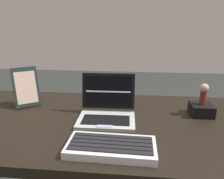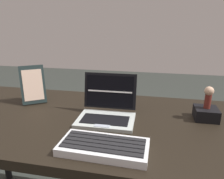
{
  "view_description": "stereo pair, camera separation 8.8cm",
  "coord_description": "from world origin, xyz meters",
  "px_view_note": "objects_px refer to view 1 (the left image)",
  "views": [
    {
      "loc": [
        0.18,
        -0.83,
        1.12
      ],
      "look_at": [
        0.09,
        0.0,
        0.84
      ],
      "focal_mm": 33.6,
      "sensor_mm": 36.0,
      "label": 1
    },
    {
      "loc": [
        0.26,
        -0.82,
        1.12
      ],
      "look_at": [
        0.09,
        0.0,
        0.84
      ],
      "focal_mm": 33.6,
      "sensor_mm": 36.0,
      "label": 2
    }
  ],
  "objects_px": {
    "laptop_front": "(107,111)",
    "figurine": "(204,92)",
    "photo_frame": "(26,87)",
    "figurine_stand": "(201,110)",
    "external_keyboard": "(111,147)"
  },
  "relations": [
    {
      "from": "laptop_front",
      "to": "figurine",
      "type": "distance_m",
      "value": 0.44
    },
    {
      "from": "laptop_front",
      "to": "figurine",
      "type": "xyz_separation_m",
      "value": [
        0.43,
        0.09,
        0.07
      ]
    },
    {
      "from": "figurine_stand",
      "to": "photo_frame",
      "type": "bearing_deg",
      "value": 178.14
    },
    {
      "from": "laptop_front",
      "to": "external_keyboard",
      "type": "xyz_separation_m",
      "value": [
        0.04,
        -0.24,
        -0.02
      ]
    },
    {
      "from": "external_keyboard",
      "to": "figurine_stand",
      "type": "bearing_deg",
      "value": 40.12
    },
    {
      "from": "external_keyboard",
      "to": "photo_frame",
      "type": "xyz_separation_m",
      "value": [
        -0.46,
        0.35,
        0.08
      ]
    },
    {
      "from": "photo_frame",
      "to": "figurine_stand",
      "type": "distance_m",
      "value": 0.85
    },
    {
      "from": "figurine_stand",
      "to": "figurine",
      "type": "relative_size",
      "value": 1.0
    },
    {
      "from": "figurine",
      "to": "figurine_stand",
      "type": "bearing_deg",
      "value": 0.0
    },
    {
      "from": "laptop_front",
      "to": "photo_frame",
      "type": "distance_m",
      "value": 0.44
    },
    {
      "from": "laptop_front",
      "to": "figurine_stand",
      "type": "bearing_deg",
      "value": 11.3
    },
    {
      "from": "figurine_stand",
      "to": "figurine",
      "type": "xyz_separation_m",
      "value": [
        0.0,
        0.0,
        0.08
      ]
    },
    {
      "from": "external_keyboard",
      "to": "photo_frame",
      "type": "relative_size",
      "value": 1.51
    },
    {
      "from": "figurine_stand",
      "to": "figurine",
      "type": "bearing_deg",
      "value": 0.0
    },
    {
      "from": "laptop_front",
      "to": "figurine_stand",
      "type": "distance_m",
      "value": 0.44
    }
  ]
}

